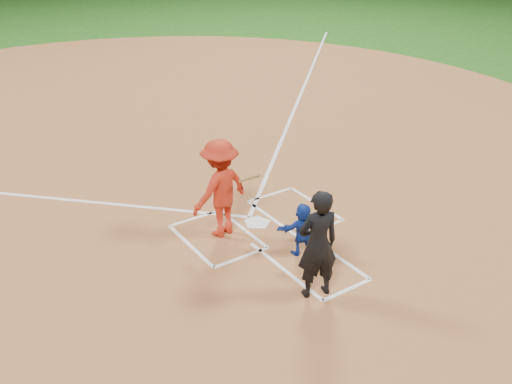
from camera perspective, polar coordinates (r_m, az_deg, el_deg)
ground at (r=12.01m, az=0.12°, el=-3.18°), size 120.00×120.00×0.00m
home_plate_dirt at (r=16.83m, az=-11.45°, el=5.42°), size 28.00×28.00×0.01m
home_plate at (r=12.00m, az=0.12°, el=-3.10°), size 0.60×0.60×0.02m
catcher at (r=10.79m, az=4.68°, el=-3.72°), size 1.02×0.51×1.05m
umpire at (r=9.48m, az=6.19°, el=-5.25°), size 0.81×0.63×1.98m
chalk_markings at (r=16.22m, az=-10.44°, el=4.71°), size 28.35×17.32×0.01m
batter_at_plate at (r=11.20m, az=-3.59°, el=0.36°), size 1.70×1.00×2.02m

